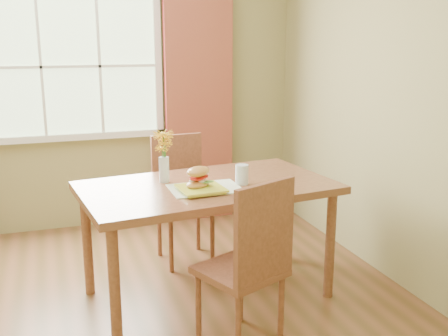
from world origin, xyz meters
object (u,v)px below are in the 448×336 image
object	(u,v)px
croissant_sandwich	(198,177)
flower_vase	(164,150)
chair_far	(181,192)
water_glass	(242,175)
dining_table	(208,196)
chair_near	(251,259)

from	to	relation	value
croissant_sandwich	flower_vase	distance (m)	0.34
chair_far	water_glass	distance (m)	0.87
dining_table	water_glass	size ratio (longest dim) A/B	13.31
dining_table	chair_near	distance (m)	0.72
chair_far	water_glass	size ratio (longest dim) A/B	7.63
dining_table	croissant_sandwich	world-z (taller)	croissant_sandwich
chair_near	croissant_sandwich	xyz separation A→B (m)	(-0.13, 0.57, 0.33)
chair_far	flower_vase	xyz separation A→B (m)	(-0.25, -0.56, 0.47)
dining_table	flower_vase	world-z (taller)	flower_vase
water_glass	flower_vase	xyz separation A→B (m)	(-0.47, 0.22, 0.16)
chair_near	croissant_sandwich	distance (m)	0.68
water_glass	flower_vase	bearing A→B (deg)	155.13
chair_near	flower_vase	xyz separation A→B (m)	(-0.29, 0.84, 0.47)
croissant_sandwich	flower_vase	bearing A→B (deg)	81.98
dining_table	water_glass	bearing A→B (deg)	-26.10
chair_near	flower_vase	distance (m)	1.01
croissant_sandwich	flower_vase	size ratio (longest dim) A/B	0.63
chair_far	dining_table	bearing A→B (deg)	-92.91
dining_table	chair_near	size ratio (longest dim) A/B	1.72
dining_table	chair_far	size ratio (longest dim) A/B	1.75
chair_far	flower_vase	distance (m)	0.78
water_glass	dining_table	bearing A→B (deg)	160.66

